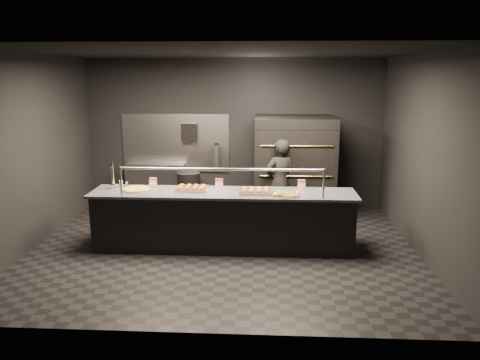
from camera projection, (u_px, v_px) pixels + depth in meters
The scene contains 15 objects.
room at pixel (222, 155), 7.14m from camera, with size 6.04×6.00×3.00m.
service_counter at pixel (223, 220), 7.32m from camera, with size 4.10×0.78×1.37m.
pizza_oven at pixel (294, 166), 9.00m from camera, with size 1.50×1.23×1.91m.
prep_shelf at pixel (156, 185), 9.67m from camera, with size 1.20×0.35×0.90m, color #99999E.
towel_dispenser at pixel (189, 132), 9.45m from camera, with size 0.30×0.20×0.35m, color black.
fire_extinguisher at pixel (217, 156), 9.54m from camera, with size 0.14×0.14×0.51m.
beer_tap at pixel (113, 180), 7.41m from camera, with size 0.13×0.18×0.49m.
round_pizza at pixel (136, 189), 7.33m from camera, with size 0.49×0.49×0.03m.
slider_tray_a at pixel (192, 188), 7.33m from camera, with size 0.52×0.40×0.08m.
slider_tray_b at pixel (255, 191), 7.15m from camera, with size 0.49×0.36×0.08m.
square_pizza at pixel (286, 194), 7.02m from camera, with size 0.44×0.44×0.05m.
condiment_jar at pixel (123, 183), 7.57m from camera, with size 0.15×0.06×0.10m.
tent_cards at pixel (224, 183), 7.48m from camera, with size 2.51×0.04×0.15m.
trash_bin at pixel (189, 191), 9.43m from camera, with size 0.46×0.46×0.77m, color black.
worker at pixel (280, 183), 8.40m from camera, with size 0.58×0.38×1.58m, color black.
Camera 1 is at (0.65, -6.97, 2.71)m, focal length 35.00 mm.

